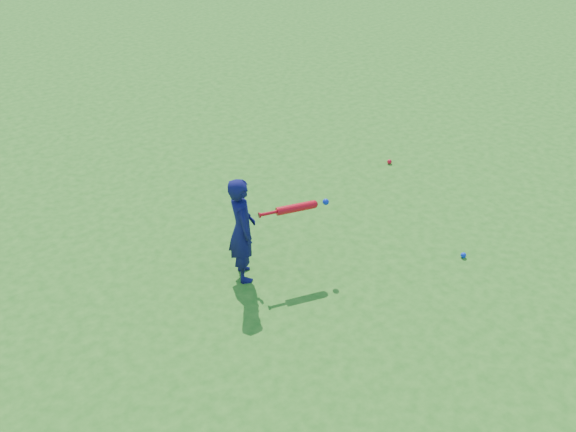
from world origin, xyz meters
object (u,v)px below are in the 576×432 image
object	(u,v)px
child	(242,230)
ground_ball_blue	(463,255)
ground_ball_red	(389,162)
bat_swing	(299,207)

from	to	relation	value
child	ground_ball_blue	world-z (taller)	child
child	ground_ball_red	distance (m)	3.23
child	ground_ball_blue	bearing A→B (deg)	-98.13
ground_ball_red	ground_ball_blue	distance (m)	2.30
bat_swing	child	bearing A→B (deg)	175.36
ground_ball_blue	child	bearing A→B (deg)	152.49
ground_ball_red	ground_ball_blue	world-z (taller)	ground_ball_red
child	bat_swing	bearing A→B (deg)	-89.50
ground_ball_blue	bat_swing	xyz separation A→B (m)	(-1.59, 0.93, 0.71)
child	ground_ball_red	bearing A→B (deg)	-52.15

